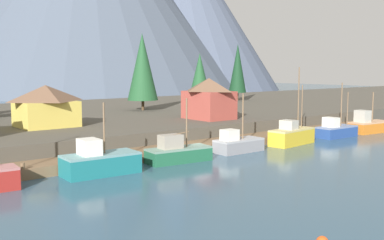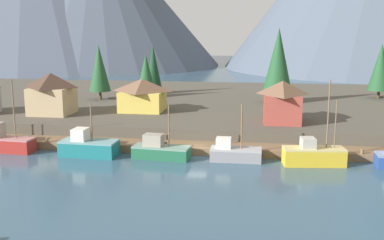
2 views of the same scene
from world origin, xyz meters
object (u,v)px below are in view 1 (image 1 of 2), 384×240
object	(u,v)px
fishing_boat_orange	(369,125)
fishing_boat_teal	(100,162)
fishing_boat_blue	(336,130)
house_yellow	(46,105)
conifer_near_right	(142,67)
conifer_mid_left	(238,68)
conifer_near_left	(200,74)
house_red	(209,98)
fishing_boat_green	(178,152)
fishing_boat_grey	(238,144)
fishing_boat_yellow	(292,135)

from	to	relation	value
fishing_boat_orange	fishing_boat_teal	bearing A→B (deg)	-174.63
fishing_boat_blue	house_yellow	distance (m)	40.30
conifer_near_right	conifer_mid_left	bearing A→B (deg)	13.92
conifer_near_left	conifer_mid_left	bearing A→B (deg)	-3.68
house_red	conifer_mid_left	size ratio (longest dim) A/B	0.55
fishing_boat_teal	house_red	world-z (taller)	house_red
conifer_mid_left	house_red	bearing A→B (deg)	-140.00
fishing_boat_blue	conifer_near_right	size ratio (longest dim) A/B	0.58
conifer_near_left	fishing_boat_teal	bearing A→B (deg)	-138.54
fishing_boat_green	house_yellow	world-z (taller)	house_yellow
house_yellow	conifer_near_right	distance (m)	25.57
fishing_boat_orange	conifer_mid_left	bearing A→B (deg)	82.65
fishing_boat_grey	conifer_near_left	distance (m)	46.83
conifer_near_right	fishing_boat_yellow	bearing A→B (deg)	-83.94
fishing_boat_yellow	fishing_boat_green	bearing A→B (deg)	172.57
fishing_boat_orange	house_red	bearing A→B (deg)	154.38
conifer_near_right	conifer_mid_left	xyz separation A→B (m)	(30.23, 7.49, -0.29)
fishing_boat_teal	fishing_boat_orange	distance (m)	45.93
fishing_boat_blue	fishing_boat_orange	world-z (taller)	fishing_boat_blue
fishing_boat_green	fishing_boat_grey	world-z (taller)	fishing_boat_grey
house_yellow	conifer_mid_left	xyz separation A→B (m)	(52.31, 19.43, 4.61)
fishing_boat_orange	conifer_mid_left	distance (m)	40.16
fishing_boat_blue	fishing_boat_teal	bearing A→B (deg)	-178.06
fishing_boat_green	conifer_near_right	distance (m)	35.30
fishing_boat_grey	house_yellow	distance (m)	24.73
fishing_boat_green	fishing_boat_orange	size ratio (longest dim) A/B	0.99
fishing_boat_grey	fishing_boat_teal	bearing A→B (deg)	-178.77
fishing_boat_teal	fishing_boat_grey	bearing A→B (deg)	3.97
fishing_boat_teal	fishing_boat_green	distance (m)	9.22
fishing_boat_teal	conifer_mid_left	xyz separation A→B (m)	(54.59, 38.21, 8.63)
fishing_boat_teal	fishing_boat_grey	size ratio (longest dim) A/B	1.04
fishing_boat_grey	fishing_boat_yellow	size ratio (longest dim) A/B	0.69
house_red	house_yellow	size ratio (longest dim) A/B	0.98
fishing_boat_orange	house_red	xyz separation A→B (m)	(-21.50, 12.93, 4.43)
fishing_boat_green	fishing_boat_blue	size ratio (longest dim) A/B	0.92
conifer_near_left	conifer_near_right	size ratio (longest dim) A/B	0.78
house_red	conifer_near_right	bearing A→B (deg)	90.24
fishing_boat_teal	conifer_near_left	xyz separation A→B (m)	(44.02, 38.89, 7.35)
conifer_mid_left	conifer_near_right	bearing A→B (deg)	-166.08
fishing_boat_green	fishing_boat_blue	xyz separation A→B (m)	(28.67, 0.22, -0.03)
fishing_boat_orange	conifer_near_left	xyz separation A→B (m)	(-1.92, 38.92, 7.41)
fishing_boat_teal	fishing_boat_grey	xyz separation A→B (m)	(18.35, 0.45, -0.21)
fishing_boat_blue	conifer_mid_left	size ratio (longest dim) A/B	0.61
fishing_boat_green	fishing_boat_orange	distance (m)	36.72
fishing_boat_yellow	conifer_mid_left	bearing A→B (deg)	47.72
fishing_boat_green	fishing_boat_yellow	distance (m)	18.40
conifer_near_left	fishing_boat_orange	bearing A→B (deg)	-87.18
conifer_near_right	conifer_mid_left	world-z (taller)	conifer_near_right
fishing_boat_blue	fishing_boat_orange	xyz separation A→B (m)	(8.05, -0.39, 0.11)
fishing_boat_yellow	fishing_boat_blue	world-z (taller)	fishing_boat_yellow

